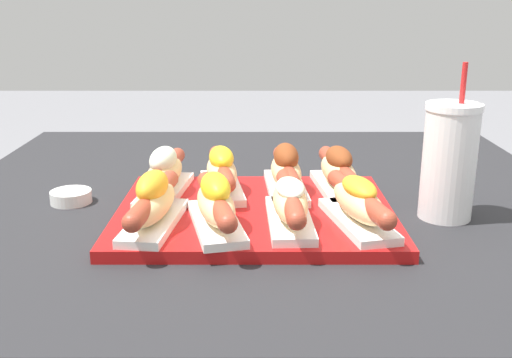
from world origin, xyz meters
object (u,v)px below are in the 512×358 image
object	(u,v)px
drink_cup	(450,161)
hot_dog_4	(165,173)
sauce_bowl	(72,196)
hot_dog_6	(287,170)
serving_tray	(256,213)
hot_dog_7	(340,171)
hot_dog_0	(154,202)
hot_dog_3	(360,202)
hot_dog_2	(291,202)
hot_dog_5	(223,171)
hot_dog_1	(217,203)

from	to	relation	value
drink_cup	hot_dog_4	bearing A→B (deg)	172.15
sauce_bowl	drink_cup	size ratio (longest dim) A/B	0.28
hot_dog_6	drink_cup	size ratio (longest dim) A/B	0.91
serving_tray	sauce_bowl	distance (m)	0.32
hot_dog_7	drink_cup	bearing A→B (deg)	-25.42
hot_dog_0	hot_dog_3	xyz separation A→B (m)	(0.29, 0.01, -0.00)
hot_dog_3	hot_dog_4	bearing A→B (deg)	154.77
hot_dog_7	serving_tray	bearing A→B (deg)	-149.57
hot_dog_0	hot_dog_4	size ratio (longest dim) A/B	1.00
serving_tray	hot_dog_6	distance (m)	0.11
hot_dog_7	drink_cup	xyz separation A→B (m)	(0.16, -0.07, 0.04)
hot_dog_2	hot_dog_4	bearing A→B (deg)	145.60
hot_dog_0	hot_dog_5	bearing A→B (deg)	61.25
hot_dog_1	sauce_bowl	xyz separation A→B (m)	(-0.25, 0.16, -0.04)
hot_dog_7	sauce_bowl	size ratio (longest dim) A/B	3.19
hot_dog_5	hot_dog_6	distance (m)	0.11
serving_tray	hot_dog_7	bearing A→B (deg)	30.43
hot_dog_6	hot_dog_5	bearing A→B (deg)	-179.64
serving_tray	hot_dog_1	world-z (taller)	hot_dog_1
hot_dog_7	drink_cup	distance (m)	0.18
hot_dog_3	sauce_bowl	size ratio (longest dim) A/B	3.14
hot_dog_1	hot_dog_7	xyz separation A→B (m)	(0.19, 0.16, -0.00)
hot_dog_1	hot_dog_5	distance (m)	0.16
serving_tray	hot_dog_0	bearing A→B (deg)	-151.72
sauce_bowl	drink_cup	distance (m)	0.61
hot_dog_1	hot_dog_7	size ratio (longest dim) A/B	0.98
hot_dog_3	drink_cup	distance (m)	0.17
serving_tray	drink_cup	distance (m)	0.31
hot_dog_6	hot_dog_4	bearing A→B (deg)	-175.71
hot_dog_3	hot_dog_6	xyz separation A→B (m)	(-0.10, 0.15, 0.00)
hot_dog_2	hot_dog_6	size ratio (longest dim) A/B	1.00
hot_dog_0	hot_dog_7	world-z (taller)	hot_dog_0
hot_dog_1	hot_dog_6	xyz separation A→B (m)	(0.11, 0.16, 0.00)
hot_dog_4	serving_tray	bearing A→B (deg)	-24.54
serving_tray	sauce_bowl	world-z (taller)	sauce_bowl
hot_dog_5	hot_dog_7	bearing A→B (deg)	-0.31
hot_dog_4	hot_dog_5	bearing A→B (deg)	8.72
serving_tray	hot_dog_0	distance (m)	0.17
sauce_bowl	drink_cup	world-z (taller)	drink_cup
hot_dog_6	sauce_bowl	bearing A→B (deg)	-178.76
hot_dog_7	sauce_bowl	world-z (taller)	hot_dog_7
hot_dog_2	sauce_bowl	world-z (taller)	hot_dog_2
hot_dog_4	drink_cup	world-z (taller)	drink_cup
hot_dog_6	hot_dog_2	bearing A→B (deg)	-90.61
drink_cup	hot_dog_7	bearing A→B (deg)	154.58
hot_dog_0	drink_cup	bearing A→B (deg)	10.80
hot_dog_5	drink_cup	size ratio (longest dim) A/B	0.90
hot_dog_2	hot_dog_7	distance (m)	0.17
sauce_bowl	drink_cup	xyz separation A→B (m)	(0.60, -0.07, 0.08)
serving_tray	hot_dog_2	bearing A→B (deg)	-53.81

